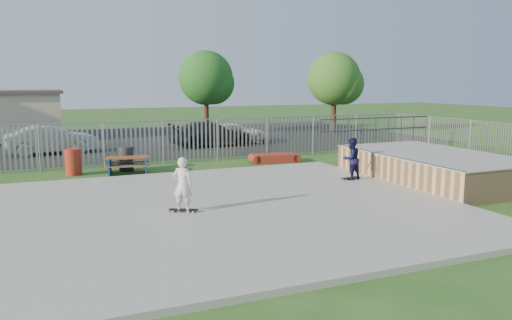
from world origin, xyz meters
name	(u,v)px	position (x,y,z in m)	size (l,w,h in m)	color
ground	(197,213)	(0.00, 0.00, 0.00)	(120.00, 120.00, 0.00)	#21531C
concrete_slab	(197,211)	(0.00, 0.00, 0.07)	(15.00, 12.00, 0.15)	#999994
quarter_pipe	(433,167)	(9.50, 1.04, 0.56)	(5.50, 7.05, 2.19)	tan
fence	(189,155)	(1.00, 4.59, 1.00)	(26.04, 16.02, 2.00)	gray
picnic_table	(128,165)	(-0.90, 7.07, 0.36)	(1.90, 1.65, 0.71)	brown
funbox	(275,158)	(5.93, 7.53, 0.19)	(2.07, 1.25, 0.39)	maroon
trash_bin_red	(73,162)	(-2.95, 7.71, 0.53)	(0.64, 0.64, 1.07)	maroon
trash_bin_grey	(126,159)	(-0.83, 7.90, 0.51)	(0.62, 0.62, 1.03)	#28282A
parking_lot	(114,141)	(0.00, 19.00, 0.01)	(40.00, 18.00, 0.02)	black
car_silver	(52,140)	(-3.68, 14.38, 0.77)	(1.58, 4.53, 1.49)	silver
car_dark	(211,134)	(4.95, 14.24, 0.73)	(1.99, 4.89, 1.42)	black
car_white	(235,133)	(6.80, 15.21, 0.62)	(1.99, 4.32, 1.20)	white
tree_mid	(206,78)	(6.76, 20.97, 4.00)	(3.85, 3.85, 5.94)	#42271A
tree_right	(334,79)	(15.37, 17.81, 3.95)	(3.81, 3.81, 5.87)	#42301A
skateboard_a	(351,178)	(6.45, 1.92, 0.19)	(0.82, 0.34, 0.08)	black
skateboard_b	(183,211)	(-0.47, -0.25, 0.19)	(0.81, 0.53, 0.08)	black
skater_navy	(351,159)	(6.45, 1.92, 0.93)	(0.75, 0.59, 1.55)	#131238
skater_white	(183,185)	(-0.47, -0.25, 0.93)	(0.57, 0.37, 1.55)	silver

